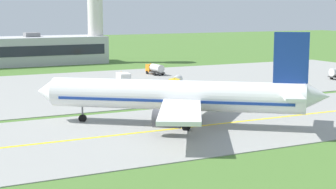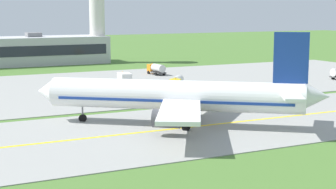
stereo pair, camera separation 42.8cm
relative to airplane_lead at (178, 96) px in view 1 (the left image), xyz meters
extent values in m
plane|color=#47702D|center=(1.73, -1.67, -4.13)|extent=(500.00, 500.00, 0.00)
cube|color=gray|center=(1.73, -1.67, -4.08)|extent=(240.00, 28.00, 0.10)
cube|color=gray|center=(11.73, 40.33, -4.08)|extent=(140.00, 52.00, 0.10)
cube|color=yellow|center=(1.73, -1.67, -4.03)|extent=(220.00, 0.60, 0.01)
cylinder|color=white|center=(-0.39, 0.30, 0.07)|extent=(29.38, 23.92, 4.00)
cone|color=white|center=(-14.81, 11.40, 0.07)|extent=(4.38, 4.60, 3.80)
cone|color=white|center=(14.19, -10.93, 0.47)|extent=(4.61, 4.65, 3.40)
cube|color=navy|center=(-0.39, 0.30, -0.43)|extent=(27.27, 22.32, 0.36)
cube|color=#1E232D|center=(-13.06, 10.06, 0.77)|extent=(3.50, 3.79, 0.70)
cube|color=white|center=(-3.83, -7.78, -0.43)|extent=(11.58, 15.41, 0.50)
cylinder|color=#47474C|center=(-4.19, -4.97, -1.83)|extent=(4.10, 3.90, 2.30)
cylinder|color=black|center=(-5.46, -4.00, -1.83)|extent=(1.48, 1.82, 2.10)
cube|color=white|center=(6.54, 5.69, -0.43)|extent=(14.08, 13.92, 0.50)
cylinder|color=#47474C|center=(3.74, 5.33, -1.83)|extent=(4.10, 3.90, 2.30)
cylinder|color=black|center=(2.47, 6.30, -1.83)|extent=(1.48, 1.82, 2.10)
cube|color=navy|center=(11.50, -8.86, 5.32)|extent=(3.73, 3.00, 6.50)
cube|color=white|center=(9.70, -11.51, 0.87)|extent=(5.19, 6.37, 0.30)
cube|color=white|center=(13.61, -6.44, 0.87)|extent=(5.88, 6.00, 0.30)
cylinder|color=slate|center=(-10.69, 8.23, -2.76)|extent=(0.24, 0.24, 1.65)
cylinder|color=black|center=(-10.69, 8.23, -3.58)|extent=(1.09, 0.95, 1.10)
cylinder|color=slate|center=(-0.39, -2.98, -2.76)|extent=(0.24, 0.24, 1.65)
cylinder|color=black|center=(-0.56, -3.20, -3.58)|extent=(1.09, 0.95, 1.10)
cylinder|color=black|center=(-0.22, -2.76, -3.58)|extent=(1.09, 0.95, 1.10)
cylinder|color=slate|center=(2.78, 1.14, -2.76)|extent=(0.24, 0.24, 1.65)
cylinder|color=black|center=(2.62, 0.92, -3.58)|extent=(1.09, 0.95, 1.10)
cylinder|color=black|center=(2.95, 1.36, -3.58)|extent=(1.09, 0.95, 1.10)
cube|color=orange|center=(21.76, 55.29, -2.63)|extent=(2.10, 1.92, 1.80)
cube|color=#1E232D|center=(21.71, 56.05, -2.32)|extent=(1.84, 0.23, 0.81)
cylinder|color=silver|center=(21.93, 52.29, -2.38)|extent=(2.05, 4.30, 1.80)
cube|color=#383838|center=(21.93, 52.29, -3.41)|extent=(2.34, 4.32, 0.24)
cylinder|color=orange|center=(21.76, 55.29, -1.63)|extent=(0.20, 0.20, 0.18)
cylinder|color=black|center=(20.76, 55.23, -3.68)|extent=(0.35, 0.92, 0.90)
cylinder|color=black|center=(22.75, 55.34, -3.68)|extent=(0.35, 0.92, 0.90)
cylinder|color=black|center=(20.94, 51.39, -3.68)|extent=(0.35, 0.92, 0.90)
cylinder|color=black|center=(23.03, 51.51, -3.68)|extent=(0.35, 0.92, 0.90)
cylinder|color=black|center=(53.54, 27.99, -3.68)|extent=(0.92, 0.35, 0.90)
cube|color=silver|center=(8.93, 42.46, -2.63)|extent=(2.31, 2.15, 1.80)
cube|color=#1E232D|center=(9.07, 43.21, -2.32)|extent=(1.83, 0.47, 0.81)
cube|color=silver|center=(8.36, 39.51, -2.53)|extent=(2.86, 4.52, 2.00)
cylinder|color=orange|center=(8.93, 42.46, -1.63)|extent=(0.20, 0.20, 0.18)
cylinder|color=black|center=(7.95, 42.65, -3.68)|extent=(0.47, 0.94, 0.90)
cylinder|color=black|center=(9.91, 42.27, -3.68)|extent=(0.47, 0.94, 0.90)
cylinder|color=black|center=(7.16, 38.89, -3.68)|extent=(0.47, 0.94, 0.90)
cylinder|color=black|center=(9.23, 38.49, -3.68)|extent=(0.47, 0.94, 0.90)
cube|color=yellow|center=(13.75, 27.63, -2.63)|extent=(2.68, 2.64, 1.80)
cube|color=#1E232D|center=(13.30, 27.01, -2.32)|extent=(1.55, 1.19, 0.81)
cylinder|color=silver|center=(15.54, 30.04, -2.38)|extent=(3.95, 4.45, 1.80)
cube|color=#383838|center=(15.54, 30.04, -3.41)|extent=(4.19, 4.62, 0.24)
cylinder|color=orange|center=(13.75, 27.63, -1.63)|extent=(0.20, 0.20, 0.18)
cylinder|color=black|center=(14.55, 27.03, -3.68)|extent=(0.78, 0.90, 0.90)
cylinder|color=black|center=(12.95, 28.22, -3.68)|extent=(0.78, 0.90, 0.90)
cylinder|color=black|center=(16.88, 30.08, -3.68)|extent=(0.78, 0.90, 0.90)
cylinder|color=black|center=(15.20, 31.34, -3.68)|extent=(0.78, 0.90, 0.90)
cube|color=slate|center=(1.65, 91.29, 4.26)|extent=(4.00, 4.00, 1.20)
cylinder|color=silver|center=(19.79, 89.13, 8.07)|extent=(4.40, 4.40, 24.41)
cone|color=orange|center=(27.25, 10.56, -3.83)|extent=(0.44, 0.44, 0.60)
camera|label=1|loc=(-33.69, -63.60, 11.46)|focal=58.52mm
camera|label=2|loc=(-33.31, -63.80, 11.46)|focal=58.52mm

